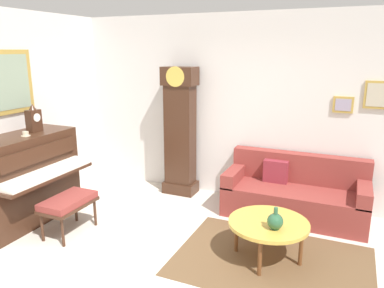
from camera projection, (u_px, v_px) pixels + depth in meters
name	position (u px, v px, depth m)	size (l,w,h in m)	color
ground_plane	(161.00, 276.00, 3.88)	(6.40, 6.00, 0.10)	beige
wall_back	(235.00, 108.00, 5.64)	(5.30, 0.13, 2.80)	silver
area_rug	(272.00, 261.00, 4.06)	(2.10, 1.50, 0.01)	brown
piano	(26.00, 178.00, 4.90)	(0.87, 1.44, 1.19)	#3D2316
piano_bench	(68.00, 203.00, 4.60)	(0.42, 0.70, 0.48)	#3D2316
grandfather_clock	(180.00, 135.00, 5.81)	(0.52, 0.34, 2.03)	#3D2316
couch	(295.00, 194.00, 5.14)	(1.90, 0.80, 0.84)	maroon
coffee_table	(269.00, 224.00, 4.03)	(0.88, 0.88, 0.45)	gold
mantel_clock	(34.00, 119.00, 4.93)	(0.13, 0.18, 0.38)	#3D2316
teacup	(26.00, 134.00, 4.72)	(0.12, 0.12, 0.06)	beige
green_jug	(275.00, 221.00, 3.84)	(0.17, 0.17, 0.24)	#234C33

